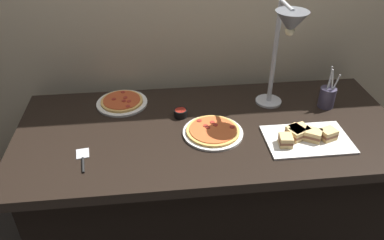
# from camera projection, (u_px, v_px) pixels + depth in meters

# --- Properties ---
(ground_plane) EXTENTS (8.00, 8.00, 0.00)m
(ground_plane) POSITION_uv_depth(u_px,v_px,m) (207.00, 230.00, 2.30)
(ground_plane) COLOR #38332D
(back_wall) EXTENTS (4.40, 0.04, 2.40)m
(back_wall) POSITION_uv_depth(u_px,v_px,m) (198.00, 8.00, 2.05)
(back_wall) COLOR #C6B593
(back_wall) RESTS_ON ground_plane
(buffet_table) EXTENTS (1.90, 0.84, 0.76)m
(buffet_table) POSITION_uv_depth(u_px,v_px,m) (208.00, 183.00, 2.09)
(buffet_table) COLOR black
(buffet_table) RESTS_ON ground_plane
(heat_lamp) EXTENTS (0.15, 0.30, 0.56)m
(heat_lamp) POSITION_uv_depth(u_px,v_px,m) (287.00, 34.00, 1.74)
(heat_lamp) COLOR #B7BABF
(heat_lamp) RESTS_ON buffet_table
(pizza_plate_front) EXTENTS (0.29, 0.29, 0.03)m
(pizza_plate_front) POSITION_uv_depth(u_px,v_px,m) (213.00, 132.00, 1.83)
(pizza_plate_front) COLOR white
(pizza_plate_front) RESTS_ON buffet_table
(pizza_plate_center) EXTENTS (0.27, 0.27, 0.03)m
(pizza_plate_center) POSITION_uv_depth(u_px,v_px,m) (122.00, 102.00, 2.06)
(pizza_plate_center) COLOR white
(pizza_plate_center) RESTS_ON buffet_table
(sandwich_platter) EXTENTS (0.40, 0.26, 0.06)m
(sandwich_platter) POSITION_uv_depth(u_px,v_px,m) (305.00, 136.00, 1.78)
(sandwich_platter) COLOR white
(sandwich_platter) RESTS_ON buffet_table
(sauce_cup_near) EXTENTS (0.07, 0.07, 0.04)m
(sauce_cup_near) POSITION_uv_depth(u_px,v_px,m) (181.00, 113.00, 1.95)
(sauce_cup_near) COLOR black
(sauce_cup_near) RESTS_ON buffet_table
(utensil_holder) EXTENTS (0.08, 0.08, 0.23)m
(utensil_holder) POSITION_uv_depth(u_px,v_px,m) (327.00, 97.00, 2.02)
(utensil_holder) COLOR #383347
(utensil_holder) RESTS_ON buffet_table
(serving_spatula) EXTENTS (0.07, 0.17, 0.01)m
(serving_spatula) POSITION_uv_depth(u_px,v_px,m) (83.00, 159.00, 1.67)
(serving_spatula) COLOR #B7BABF
(serving_spatula) RESTS_ON buffet_table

